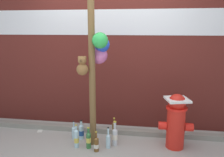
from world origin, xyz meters
TOP-DOWN VIEW (x-y plane):
  - building_wall at (0.00, 1.32)m, footprint 10.00×0.21m
  - curb_strip at (0.00, 0.90)m, footprint 8.00×0.12m
  - memorial_post at (-0.11, 0.53)m, footprint 0.49×0.47m
  - fire_hydrant at (1.05, 0.57)m, footprint 0.49×0.37m
  - bottle_0 at (0.14, 0.65)m, footprint 0.06×0.06m
  - bottle_1 at (0.09, 0.40)m, footprint 0.06×0.06m
  - bottle_2 at (0.18, 0.49)m, footprint 0.08×0.08m
  - bottle_3 at (-0.06, 0.28)m, footprint 0.07×0.07m
  - bottle_4 at (-0.37, 0.63)m, footprint 0.08×0.08m
  - bottle_5 at (-0.18, 0.35)m, footprint 0.07×0.07m
  - bottle_6 at (-0.36, 0.35)m, footprint 0.07×0.07m
  - bottle_7 at (-0.48, 0.61)m, footprint 0.07×0.07m
  - litter_1 at (-1.14, 0.78)m, footprint 0.10×0.12m

SIDE VIEW (x-z plane):
  - litter_1 at x=-1.14m, z-range 0.00..0.01m
  - curb_strip at x=0.00m, z-range 0.00..0.08m
  - bottle_3 at x=-0.06m, z-range -0.04..0.26m
  - bottle_7 at x=-0.48m, z-range -0.04..0.26m
  - bottle_1 at x=0.09m, z-range -0.04..0.28m
  - bottle_4 at x=-0.37m, z-range -0.03..0.27m
  - bottle_5 at x=-0.18m, z-range -0.03..0.29m
  - bottle_6 at x=-0.36m, z-range -0.04..0.31m
  - bottle_2 at x=0.18m, z-range -0.04..0.33m
  - bottle_0 at x=0.14m, z-range -0.03..0.34m
  - fire_hydrant at x=1.05m, z-range 0.02..0.82m
  - building_wall at x=0.00m, z-range 0.00..3.15m
  - memorial_post at x=-0.11m, z-range 0.13..3.18m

